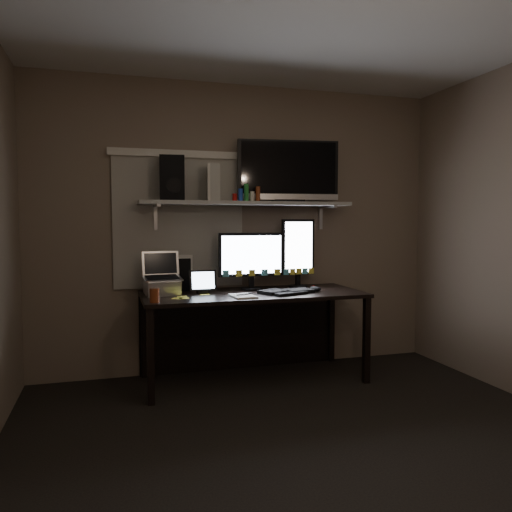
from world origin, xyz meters
name	(u,v)px	position (x,y,z in m)	size (l,w,h in m)	color
floor	(324,457)	(0.00, 0.00, 0.00)	(3.60, 3.60, 0.00)	black
back_wall	(241,228)	(0.00, 1.80, 1.25)	(3.60, 3.60, 0.00)	#7C6759
window_blinds	(179,223)	(-0.55, 1.79, 1.30)	(1.10, 0.02, 1.10)	beige
desk	(249,311)	(0.00, 1.55, 0.55)	(1.80, 0.75, 0.73)	black
wall_shelf	(247,203)	(0.00, 1.62, 1.46)	(1.80, 0.35, 0.03)	#A8A8A3
monitor_landscape	(251,261)	(0.03, 1.58, 0.98)	(0.57, 0.06, 0.50)	black
monitor_portrait	(298,253)	(0.47, 1.62, 1.04)	(0.31, 0.06, 0.61)	black
keyboard	(286,291)	(0.25, 1.33, 0.74)	(0.44, 0.17, 0.03)	black
mouse	(315,289)	(0.52, 1.35, 0.75)	(0.07, 0.12, 0.04)	black
notepad	(243,296)	(-0.14, 1.22, 0.74)	(0.17, 0.24, 0.01)	white
tablet	(203,282)	(-0.41, 1.48, 0.83)	(0.22, 0.09, 0.19)	black
file_sorter	(177,273)	(-0.59, 1.70, 0.88)	(0.23, 0.10, 0.29)	black
laptop	(162,274)	(-0.73, 1.50, 0.90)	(0.30, 0.24, 0.33)	silver
cup	(155,295)	(-0.82, 1.15, 0.78)	(0.07, 0.07, 0.10)	maroon
sticky_notes	(192,296)	(-0.51, 1.37, 0.73)	(0.33, 0.24, 0.00)	yellow
tv	(288,171)	(0.37, 1.62, 1.74)	(0.88, 0.16, 0.53)	black
game_console	(212,183)	(-0.29, 1.63, 1.63)	(0.08, 0.25, 0.30)	silver
speaker	(172,179)	(-0.63, 1.65, 1.66)	(0.20, 0.24, 0.36)	black
bottles	(246,192)	(-0.02, 1.54, 1.55)	(0.23, 0.05, 0.15)	#A50F0C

